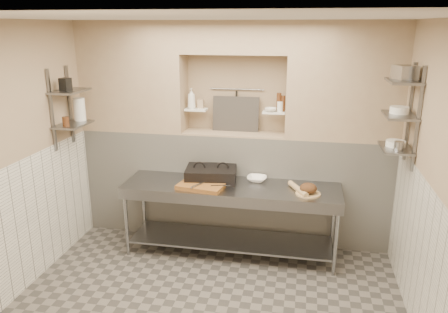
% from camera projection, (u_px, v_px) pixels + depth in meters
% --- Properties ---
extents(ceiling, '(4.00, 3.90, 0.10)m').
position_uv_depth(ceiling, '(200.00, 11.00, 3.54)').
color(ceiling, silver).
rests_on(ceiling, ground).
extents(wall_left, '(0.10, 3.90, 2.80)m').
position_uv_depth(wall_left, '(2.00, 166.00, 4.33)').
color(wall_left, tan).
rests_on(wall_left, ground).
extents(wall_right, '(0.10, 3.90, 2.80)m').
position_uv_depth(wall_right, '(444.00, 195.00, 3.59)').
color(wall_right, tan).
rests_on(wall_right, ground).
extents(wall_back, '(4.00, 0.10, 2.80)m').
position_uv_depth(wall_back, '(237.00, 129.00, 5.84)').
color(wall_back, tan).
rests_on(wall_back, ground).
extents(backwall_lower, '(4.00, 0.40, 1.40)m').
position_uv_depth(backwall_lower, '(234.00, 185.00, 5.81)').
color(backwall_lower, silver).
rests_on(backwall_lower, floor).
extents(alcove_sill, '(1.30, 0.40, 0.02)m').
position_uv_depth(alcove_sill, '(234.00, 133.00, 5.60)').
color(alcove_sill, tan).
rests_on(alcove_sill, backwall_lower).
extents(backwall_pillar_left, '(1.35, 0.40, 1.40)m').
position_uv_depth(backwall_pillar_left, '(134.00, 77.00, 5.64)').
color(backwall_pillar_left, tan).
rests_on(backwall_pillar_left, backwall_lower).
extents(backwall_pillar_right, '(1.35, 0.40, 1.40)m').
position_uv_depth(backwall_pillar_right, '(345.00, 82.00, 5.16)').
color(backwall_pillar_right, tan).
rests_on(backwall_pillar_right, backwall_lower).
extents(backwall_header, '(1.30, 0.40, 0.40)m').
position_uv_depth(backwall_header, '(235.00, 37.00, 5.26)').
color(backwall_header, tan).
rests_on(backwall_header, backwall_lower).
extents(wainscot_left, '(0.02, 3.90, 1.40)m').
position_uv_depth(wainscot_left, '(17.00, 231.00, 4.52)').
color(wainscot_left, silver).
rests_on(wainscot_left, floor).
extents(wainscot_right, '(0.02, 3.90, 1.40)m').
position_uv_depth(wainscot_right, '(425.00, 269.00, 3.80)').
color(wainscot_right, silver).
rests_on(wainscot_right, floor).
extents(alcove_shelf_left, '(0.28, 0.16, 0.02)m').
position_uv_depth(alcove_shelf_left, '(196.00, 109.00, 5.61)').
color(alcove_shelf_left, white).
rests_on(alcove_shelf_left, backwall_lower).
extents(alcove_shelf_right, '(0.28, 0.16, 0.02)m').
position_uv_depth(alcove_shelf_right, '(274.00, 112.00, 5.43)').
color(alcove_shelf_right, white).
rests_on(alcove_shelf_right, backwall_lower).
extents(utensil_rail, '(0.70, 0.02, 0.02)m').
position_uv_depth(utensil_rail, '(237.00, 89.00, 5.60)').
color(utensil_rail, gray).
rests_on(utensil_rail, wall_back).
extents(hanging_steel, '(0.02, 0.02, 0.30)m').
position_uv_depth(hanging_steel, '(236.00, 103.00, 5.63)').
color(hanging_steel, black).
rests_on(hanging_steel, utensil_rail).
extents(splash_panel, '(0.60, 0.08, 0.45)m').
position_uv_depth(splash_panel, '(236.00, 114.00, 5.63)').
color(splash_panel, '#383330').
rests_on(splash_panel, alcove_sill).
extents(shelf_rail_left_a, '(0.03, 0.03, 0.95)m').
position_uv_depth(shelf_rail_left_a, '(70.00, 105.00, 5.37)').
color(shelf_rail_left_a, slate).
rests_on(shelf_rail_left_a, wall_left).
extents(shelf_rail_left_b, '(0.03, 0.03, 0.95)m').
position_uv_depth(shelf_rail_left_b, '(52.00, 111.00, 5.00)').
color(shelf_rail_left_b, slate).
rests_on(shelf_rail_left_b, wall_left).
extents(wall_shelf_left_lower, '(0.30, 0.50, 0.02)m').
position_uv_depth(wall_shelf_left_lower, '(73.00, 124.00, 5.22)').
color(wall_shelf_left_lower, slate).
rests_on(wall_shelf_left_lower, wall_left).
extents(wall_shelf_left_upper, '(0.30, 0.50, 0.03)m').
position_uv_depth(wall_shelf_left_upper, '(70.00, 91.00, 5.10)').
color(wall_shelf_left_upper, slate).
rests_on(wall_shelf_left_upper, wall_left).
extents(shelf_rail_right_a, '(0.03, 0.03, 1.05)m').
position_uv_depth(shelf_rail_right_a, '(409.00, 112.00, 4.65)').
color(shelf_rail_right_a, slate).
rests_on(shelf_rail_right_a, wall_right).
extents(shelf_rail_right_b, '(0.03, 0.03, 1.05)m').
position_uv_depth(shelf_rail_right_b, '(418.00, 120.00, 4.27)').
color(shelf_rail_right_b, slate).
rests_on(shelf_rail_right_b, wall_right).
extents(wall_shelf_right_lower, '(0.30, 0.50, 0.02)m').
position_uv_depth(wall_shelf_right_lower, '(396.00, 148.00, 4.59)').
color(wall_shelf_right_lower, slate).
rests_on(wall_shelf_right_lower, wall_right).
extents(wall_shelf_right_mid, '(0.30, 0.50, 0.02)m').
position_uv_depth(wall_shelf_right_mid, '(400.00, 115.00, 4.48)').
color(wall_shelf_right_mid, slate).
rests_on(wall_shelf_right_mid, wall_right).
extents(wall_shelf_right_upper, '(0.30, 0.50, 0.03)m').
position_uv_depth(wall_shelf_right_upper, '(404.00, 81.00, 4.38)').
color(wall_shelf_right_upper, slate).
rests_on(wall_shelf_right_upper, wall_right).
extents(prep_table, '(2.60, 0.70, 0.90)m').
position_uv_depth(prep_table, '(231.00, 206.00, 5.28)').
color(prep_table, gray).
rests_on(prep_table, floor).
extents(panini_press, '(0.66, 0.52, 0.17)m').
position_uv_depth(panini_press, '(211.00, 174.00, 5.36)').
color(panini_press, black).
rests_on(panini_press, prep_table).
extents(cutting_board, '(0.59, 0.46, 0.05)m').
position_uv_depth(cutting_board, '(202.00, 185.00, 5.15)').
color(cutting_board, brown).
rests_on(cutting_board, prep_table).
extents(knife_blade, '(0.23, 0.09, 0.01)m').
position_uv_depth(knife_blade, '(221.00, 185.00, 5.09)').
color(knife_blade, gray).
rests_on(knife_blade, cutting_board).
extents(tongs, '(0.13, 0.24, 0.02)m').
position_uv_depth(tongs, '(198.00, 185.00, 5.09)').
color(tongs, gray).
rests_on(tongs, cutting_board).
extents(mixing_bowl, '(0.25, 0.25, 0.06)m').
position_uv_depth(mixing_bowl, '(257.00, 179.00, 5.36)').
color(mixing_bowl, white).
rests_on(mixing_bowl, prep_table).
extents(rolling_pin, '(0.25, 0.41, 0.06)m').
position_uv_depth(rolling_pin, '(298.00, 189.00, 5.02)').
color(rolling_pin, tan).
rests_on(rolling_pin, prep_table).
extents(bread_board, '(0.28, 0.28, 0.02)m').
position_uv_depth(bread_board, '(308.00, 194.00, 4.95)').
color(bread_board, tan).
rests_on(bread_board, prep_table).
extents(bread_loaf, '(0.19, 0.19, 0.12)m').
position_uv_depth(bread_loaf, '(308.00, 188.00, 4.93)').
color(bread_loaf, '#4C2D19').
rests_on(bread_loaf, bread_board).
extents(bottle_soap, '(0.11, 0.11, 0.26)m').
position_uv_depth(bottle_soap, '(191.00, 99.00, 5.56)').
color(bottle_soap, white).
rests_on(bottle_soap, alcove_shelf_left).
extents(jar_alcove, '(0.07, 0.07, 0.11)m').
position_uv_depth(jar_alcove, '(201.00, 104.00, 5.62)').
color(jar_alcove, tan).
rests_on(jar_alcove, alcove_shelf_left).
extents(bowl_alcove, '(0.19, 0.19, 0.05)m').
position_uv_depth(bowl_alcove, '(270.00, 110.00, 5.40)').
color(bowl_alcove, white).
rests_on(bowl_alcove, alcove_shelf_right).
extents(condiment_a, '(0.05, 0.05, 0.20)m').
position_uv_depth(condiment_a, '(283.00, 104.00, 5.38)').
color(condiment_a, '#4A2714').
rests_on(condiment_a, alcove_shelf_right).
extents(condiment_b, '(0.06, 0.06, 0.23)m').
position_uv_depth(condiment_b, '(279.00, 102.00, 5.38)').
color(condiment_b, '#4A2714').
rests_on(condiment_b, alcove_shelf_right).
extents(condiment_c, '(0.07, 0.07, 0.13)m').
position_uv_depth(condiment_c, '(280.00, 106.00, 5.39)').
color(condiment_c, white).
rests_on(condiment_c, alcove_shelf_right).
extents(jug_left, '(0.14, 0.14, 0.28)m').
position_uv_depth(jug_left, '(79.00, 109.00, 5.34)').
color(jug_left, white).
rests_on(jug_left, wall_shelf_left_lower).
extents(jar_left, '(0.08, 0.08, 0.11)m').
position_uv_depth(jar_left, '(66.00, 121.00, 5.05)').
color(jar_left, '#4A2714').
rests_on(jar_left, wall_shelf_left_lower).
extents(box_left_upper, '(0.12, 0.12, 0.15)m').
position_uv_depth(box_left_upper, '(65.00, 85.00, 5.00)').
color(box_left_upper, black).
rests_on(box_left_upper, wall_shelf_left_upper).
extents(bowl_right, '(0.20, 0.20, 0.06)m').
position_uv_depth(bowl_right, '(396.00, 144.00, 4.60)').
color(bowl_right, white).
rests_on(bowl_right, wall_shelf_right_lower).
extents(canister_right, '(0.10, 0.10, 0.10)m').
position_uv_depth(canister_right, '(399.00, 146.00, 4.44)').
color(canister_right, gray).
rests_on(canister_right, wall_shelf_right_lower).
extents(bowl_right_mid, '(0.19, 0.19, 0.07)m').
position_uv_depth(bowl_right_mid, '(399.00, 110.00, 4.51)').
color(bowl_right_mid, white).
rests_on(bowl_right_mid, wall_shelf_right_mid).
extents(basket_right, '(0.25, 0.27, 0.15)m').
position_uv_depth(basket_right, '(405.00, 73.00, 4.35)').
color(basket_right, gray).
rests_on(basket_right, wall_shelf_right_upper).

